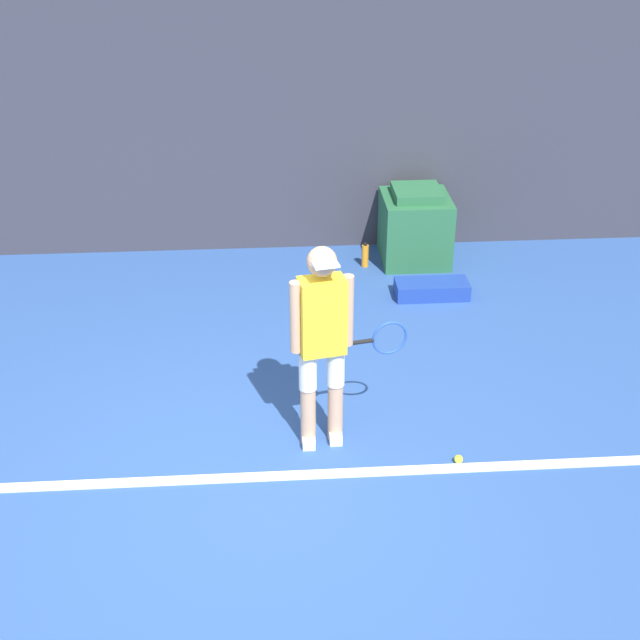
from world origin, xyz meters
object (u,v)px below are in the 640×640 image
tennis_player (323,338)px  equipment_bag (432,289)px  water_bottle (365,255)px  covered_chair (415,227)px  tennis_ball (459,459)px

tennis_player → equipment_bag: tennis_player is taller
tennis_player → equipment_bag: (1.31, 2.41, -0.85)m
water_bottle → tennis_player: bearing=-102.3°
covered_chair → equipment_bag: covered_chair is taller
water_bottle → tennis_ball: bearing=-84.9°
tennis_player → tennis_ball: size_ratio=24.57×
equipment_bag → water_bottle: water_bottle is taller
water_bottle → covered_chair: bearing=14.4°
tennis_ball → covered_chair: 3.73m
tennis_player → water_bottle: tennis_player is taller
equipment_bag → tennis_ball: bearing=-96.0°
equipment_bag → covered_chair: bearing=92.4°
tennis_player → water_bottle: (0.70, 3.19, -0.80)m
tennis_ball → covered_chair: covered_chair is taller
tennis_ball → tennis_player: bearing=160.1°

